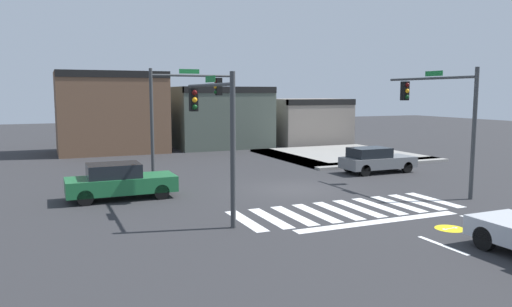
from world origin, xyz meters
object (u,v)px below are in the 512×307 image
object	(u,v)px
traffic_signal_northwest	(182,102)
car_green	(120,181)
traffic_signal_southwest	(213,117)
traffic_signal_southeast	(440,106)
car_gray	(376,160)

from	to	relation	value
traffic_signal_northwest	car_green	world-z (taller)	traffic_signal_northwest
traffic_signal_southwest	traffic_signal_northwest	distance (m)	8.41
traffic_signal_southwest	car_green	size ratio (longest dim) A/B	1.15
traffic_signal_southwest	traffic_signal_southeast	xyz separation A→B (m)	(11.00, 0.11, 0.28)
traffic_signal_southwest	traffic_signal_northwest	xyz separation A→B (m)	(1.06, 8.34, 0.39)
traffic_signal_southwest	car_green	bearing A→B (deg)	34.58
traffic_signal_southwest	car_gray	world-z (taller)	traffic_signal_southwest
traffic_signal_southwest	car_green	world-z (taller)	traffic_signal_southwest
traffic_signal_southeast	car_gray	bearing A→B (deg)	-6.44
traffic_signal_southeast	car_green	bearing A→B (deg)	73.71
traffic_signal_northwest	car_green	size ratio (longest dim) A/B	1.27
traffic_signal_northwest	car_green	bearing A→B (deg)	-133.34
car_gray	traffic_signal_northwest	bearing A→B (deg)	165.11
traffic_signal_southeast	car_gray	distance (m)	6.32
car_green	traffic_signal_southeast	bearing A→B (deg)	-16.29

